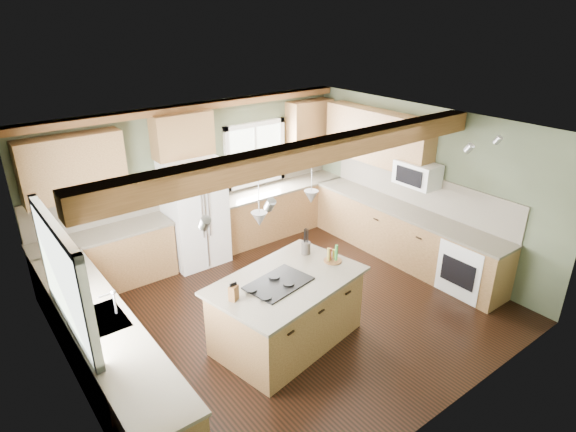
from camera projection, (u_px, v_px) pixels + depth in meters
floor at (287, 311)px, 6.90m from camera, size 5.60×5.60×0.00m
ceiling at (287, 132)px, 5.85m from camera, size 5.60×5.60×0.00m
wall_back at (198, 179)px, 8.19m from camera, size 5.60×0.00×5.60m
wall_left at (65, 301)px, 4.82m from camera, size 0.00×5.00×5.00m
wall_right at (422, 185)px, 7.93m from camera, size 0.00×5.00×5.00m
ceiling_beam at (314, 152)px, 5.53m from camera, size 5.55×0.26×0.26m
soffit_trim at (195, 107)px, 7.62m from camera, size 5.55×0.20×0.10m
backsplash_back at (199, 184)px, 8.22m from camera, size 5.58×0.03×0.58m
backsplash_right at (418, 189)px, 8.00m from camera, size 0.03×3.70×0.58m
base_cab_back_left at (107, 261)px, 7.32m from camera, size 2.02×0.60×0.88m
counter_back_left at (102, 234)px, 7.14m from camera, size 2.06×0.64×0.04m
base_cab_back_right at (279, 210)px, 9.15m from camera, size 2.62×0.60×0.88m
counter_back_right at (279, 188)px, 8.97m from camera, size 2.66×0.64×0.04m
base_cab_left at (107, 355)px, 5.37m from camera, size 0.60×3.70×0.88m
counter_left at (100, 321)px, 5.18m from camera, size 0.64×3.74×0.04m
base_cab_right at (403, 235)px, 8.15m from camera, size 0.60×3.70×0.88m
counter_right at (405, 211)px, 7.96m from camera, size 0.64×3.74×0.04m
upper_cab_back_left at (73, 167)px, 6.70m from camera, size 1.40×0.35×0.90m
upper_cab_over_fridge at (182, 135)px, 7.56m from camera, size 0.96×0.35×0.70m
upper_cab_right at (377, 137)px, 8.23m from camera, size 0.35×2.20×0.90m
upper_cab_back_corner at (309, 125)px, 9.08m from camera, size 0.90×0.35×0.90m
window_left at (62, 277)px, 4.76m from camera, size 0.04×1.60×1.05m
window_back at (255, 154)px, 8.72m from camera, size 1.10×0.04×1.00m
sink at (100, 320)px, 5.18m from camera, size 0.50×0.65×0.03m
faucet at (115, 303)px, 5.22m from camera, size 0.02×0.02×0.28m
dishwasher at (155, 430)px, 4.43m from camera, size 0.60×0.60×0.84m
oven at (470, 266)px, 7.20m from camera, size 0.60×0.72×0.84m
microwave at (417, 174)px, 7.67m from camera, size 0.40×0.70×0.38m
pendant_left at (259, 219)px, 5.24m from camera, size 0.18×0.18×0.16m
pendant_right at (311, 197)px, 5.85m from camera, size 0.18×0.18×0.16m
refrigerator at (195, 212)px, 7.91m from camera, size 0.90×0.74×1.80m
island at (287, 312)px, 6.12m from camera, size 1.95×1.40×0.88m
island_top at (287, 281)px, 5.94m from camera, size 2.09×1.54×0.04m
cooktop at (279, 283)px, 5.83m from camera, size 0.85×0.65×0.02m
knife_block at (234, 293)px, 5.48m from camera, size 0.14×0.13×0.18m
utensil_crock at (306, 248)px, 6.51m from camera, size 0.15×0.15×0.17m
bottle_tray at (333, 254)px, 6.30m from camera, size 0.29×0.29×0.22m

